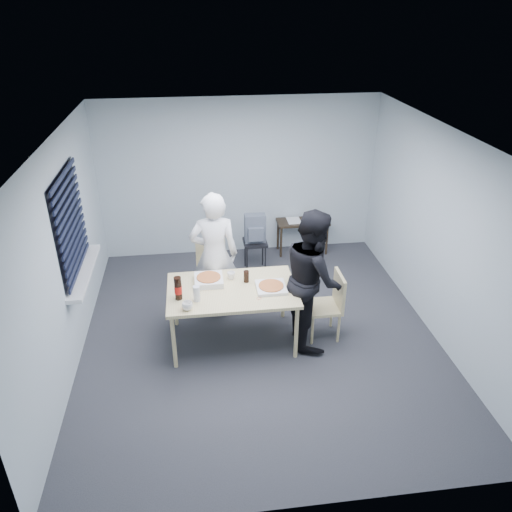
{
  "coord_description": "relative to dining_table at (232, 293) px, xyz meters",
  "views": [
    {
      "loc": [
        -0.74,
        -5.25,
        3.94
      ],
      "look_at": [
        -0.04,
        0.1,
        1.12
      ],
      "focal_mm": 35.0,
      "sensor_mm": 36.0,
      "label": 1
    }
  ],
  "objects": [
    {
      "name": "person_white",
      "position": [
        -0.17,
        0.68,
        0.18
      ],
      "size": [
        0.65,
        0.42,
        1.77
      ],
      "primitive_type": "imported",
      "rotation": [
        0.0,
        0.0,
        3.14
      ],
      "color": "white",
      "rests_on": "ground"
    },
    {
      "name": "mug_a",
      "position": [
        -0.54,
        -0.38,
        0.11
      ],
      "size": [
        0.17,
        0.17,
        0.1
      ],
      "primitive_type": "imported",
      "rotation": [
        0.0,
        0.0,
        0.52
      ],
      "color": "white",
      "rests_on": "dining_table"
    },
    {
      "name": "room",
      "position": [
        -1.84,
        0.46,
        0.73
      ],
      "size": [
        5.0,
        5.0,
        5.0
      ],
      "color": "#2B2B30",
      "rests_on": "ground"
    },
    {
      "name": "dining_table",
      "position": [
        0.0,
        0.0,
        0.0
      ],
      "size": [
        1.57,
        1.0,
        0.77
      ],
      "color": "beige",
      "rests_on": "ground"
    },
    {
      "name": "side_table",
      "position": [
        1.4,
        2.34,
        -0.21
      ],
      "size": [
        0.87,
        0.39,
        0.58
      ],
      "color": "#332619",
      "rests_on": "ground"
    },
    {
      "name": "plastic_cups",
      "position": [
        -0.43,
        -0.21,
        0.16
      ],
      "size": [
        0.09,
        0.09,
        0.19
      ],
      "primitive_type": "cylinder",
      "rotation": [
        0.0,
        0.0,
        0.15
      ],
      "color": "silver",
      "rests_on": "dining_table"
    },
    {
      "name": "cola_glass",
      "position": [
        0.19,
        0.15,
        0.13
      ],
      "size": [
        0.08,
        0.08,
        0.15
      ],
      "primitive_type": "cylinder",
      "rotation": [
        0.0,
        0.0,
        0.22
      ],
      "color": "black",
      "rests_on": "dining_table"
    },
    {
      "name": "rubber_band",
      "position": [
        0.3,
        -0.26,
        0.06
      ],
      "size": [
        0.07,
        0.07,
        0.0
      ],
      "primitive_type": "torus",
      "rotation": [
        0.0,
        0.0,
        -0.34
      ],
      "color": "red",
      "rests_on": "dining_table"
    },
    {
      "name": "chair_right",
      "position": [
        1.24,
        -0.04,
        -0.19
      ],
      "size": [
        0.42,
        0.42,
        0.89
      ],
      "color": "beige",
      "rests_on": "ground"
    },
    {
      "name": "papers",
      "position": [
        1.25,
        2.37,
        -0.13
      ],
      "size": [
        0.25,
        0.32,
        0.01
      ],
      "primitive_type": "cube",
      "rotation": [
        0.0,
        0.0,
        0.09
      ],
      "color": "white",
      "rests_on": "side_table"
    },
    {
      "name": "stool",
      "position": [
        0.52,
        1.8,
        -0.3
      ],
      "size": [
        0.37,
        0.37,
        0.51
      ],
      "color": "black",
      "rests_on": "ground"
    },
    {
      "name": "mug_b",
      "position": [
        0.01,
        0.25,
        0.11
      ],
      "size": [
        0.1,
        0.1,
        0.09
      ],
      "primitive_type": "imported",
      "color": "white",
      "rests_on": "dining_table"
    },
    {
      "name": "chair_far",
      "position": [
        -0.21,
        1.03,
        -0.19
      ],
      "size": [
        0.42,
        0.42,
        0.89
      ],
      "color": "beige",
      "rests_on": "ground"
    },
    {
      "name": "pizza_box_b",
      "position": [
        0.47,
        -0.06,
        0.08
      ],
      "size": [
        0.36,
        0.36,
        0.05
      ],
      "rotation": [
        0.0,
        0.0,
        -0.13
      ],
      "color": "white",
      "rests_on": "dining_table"
    },
    {
      "name": "backpack",
      "position": [
        0.52,
        1.78,
        0.03
      ],
      "size": [
        0.32,
        0.24,
        0.45
      ],
      "rotation": [
        0.0,
        0.0,
        0.31
      ],
      "color": "slate",
      "rests_on": "stool"
    },
    {
      "name": "black_box",
      "position": [
        1.62,
        2.36,
        -0.1
      ],
      "size": [
        0.16,
        0.13,
        0.06
      ],
      "primitive_type": "cube",
      "rotation": [
        0.0,
        0.0,
        0.23
      ],
      "color": "black",
      "rests_on": "side_table"
    },
    {
      "name": "pizza_box_a",
      "position": [
        -0.27,
        0.19,
        0.1
      ],
      "size": [
        0.35,
        0.35,
        0.09
      ],
      "rotation": [
        0.0,
        0.0,
        0.4
      ],
      "color": "white",
      "rests_on": "dining_table"
    },
    {
      "name": "person_black",
      "position": [
        0.98,
        -0.07,
        0.18
      ],
      "size": [
        0.47,
        0.86,
        1.77
      ],
      "primitive_type": "imported",
      "rotation": [
        0.0,
        0.0,
        1.57
      ],
      "color": "black",
      "rests_on": "ground"
    },
    {
      "name": "soda_bottle",
      "position": [
        -0.64,
        -0.14,
        0.2
      ],
      "size": [
        0.09,
        0.09,
        0.29
      ],
      "rotation": [
        0.0,
        0.0,
        -0.39
      ],
      "color": "black",
      "rests_on": "dining_table"
    }
  ]
}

